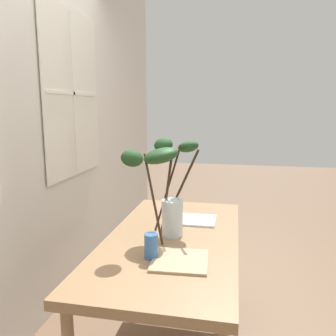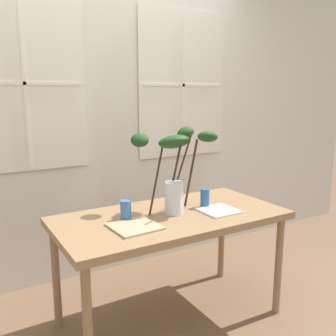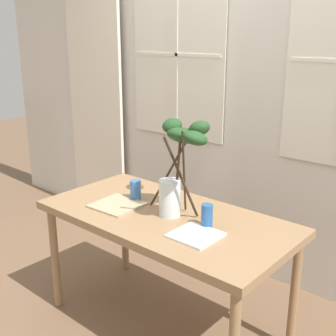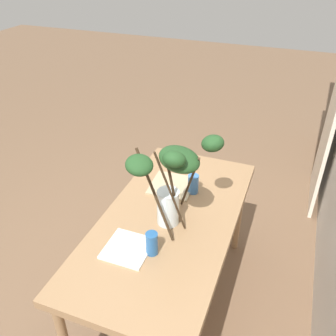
{
  "view_description": "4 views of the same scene",
  "coord_description": "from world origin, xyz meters",
  "px_view_note": "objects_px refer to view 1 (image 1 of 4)",
  "views": [
    {
      "loc": [
        -1.82,
        -0.34,
        1.48
      ],
      "look_at": [
        0.03,
        0.03,
        1.14
      ],
      "focal_mm": 36.62,
      "sensor_mm": 36.0,
      "label": 1
    },
    {
      "loc": [
        -1.19,
        -1.97,
        1.52
      ],
      "look_at": [
        -0.05,
        -0.05,
        1.06
      ],
      "focal_mm": 40.13,
      "sensor_mm": 36.0,
      "label": 2
    },
    {
      "loc": [
        1.51,
        -1.72,
        1.73
      ],
      "look_at": [
        -0.02,
        0.05,
        1.01
      ],
      "focal_mm": 46.42,
      "sensor_mm": 36.0,
      "label": 3
    },
    {
      "loc": [
        1.49,
        0.56,
        2.11
      ],
      "look_at": [
        -0.05,
        -0.02,
        1.05
      ],
      "focal_mm": 38.91,
      "sensor_mm": 36.0,
      "label": 4
    }
  ],
  "objects_px": {
    "plate_square_left": "(180,260)",
    "drinking_glass_blue_right": "(178,211)",
    "dining_table": "(172,248)",
    "drinking_glass_blue_left": "(151,246)",
    "plate_square_right": "(198,220)",
    "vase_with_branches": "(165,178)"
  },
  "relations": [
    {
      "from": "dining_table",
      "to": "plate_square_left",
      "type": "bearing_deg",
      "value": -162.96
    },
    {
      "from": "vase_with_branches",
      "to": "plate_square_right",
      "type": "xyz_separation_m",
      "value": [
        0.24,
        -0.17,
        -0.32
      ]
    },
    {
      "from": "dining_table",
      "to": "plate_square_right",
      "type": "relative_size",
      "value": 6.45
    },
    {
      "from": "plate_square_right",
      "to": "dining_table",
      "type": "bearing_deg",
      "value": 159.74
    },
    {
      "from": "dining_table",
      "to": "plate_square_right",
      "type": "xyz_separation_m",
      "value": [
        0.3,
        -0.11,
        0.08
      ]
    },
    {
      "from": "dining_table",
      "to": "drinking_glass_blue_left",
      "type": "distance_m",
      "value": 0.32
    },
    {
      "from": "drinking_glass_blue_left",
      "to": "plate_square_right",
      "type": "height_order",
      "value": "drinking_glass_blue_left"
    },
    {
      "from": "plate_square_right",
      "to": "vase_with_branches",
      "type": "bearing_deg",
      "value": 145.65
    },
    {
      "from": "dining_table",
      "to": "drinking_glass_blue_right",
      "type": "xyz_separation_m",
      "value": [
        0.28,
        0.01,
        0.13
      ]
    },
    {
      "from": "drinking_glass_blue_left",
      "to": "dining_table",
      "type": "bearing_deg",
      "value": -10.24
    },
    {
      "from": "plate_square_left",
      "to": "plate_square_right",
      "type": "relative_size",
      "value": 1.17
    },
    {
      "from": "drinking_glass_blue_left",
      "to": "plate_square_left",
      "type": "bearing_deg",
      "value": -94.55
    },
    {
      "from": "plate_square_left",
      "to": "drinking_glass_blue_right",
      "type": "bearing_deg",
      "value": 10.46
    },
    {
      "from": "vase_with_branches",
      "to": "drinking_glass_blue_left",
      "type": "xyz_separation_m",
      "value": [
        -0.35,
        -0.0,
        -0.27
      ]
    },
    {
      "from": "dining_table",
      "to": "vase_with_branches",
      "type": "xyz_separation_m",
      "value": [
        0.06,
        0.05,
        0.4
      ]
    },
    {
      "from": "drinking_glass_blue_left",
      "to": "drinking_glass_blue_right",
      "type": "relative_size",
      "value": 0.96
    },
    {
      "from": "dining_table",
      "to": "vase_with_branches",
      "type": "relative_size",
      "value": 2.57
    },
    {
      "from": "dining_table",
      "to": "drinking_glass_blue_left",
      "type": "relative_size",
      "value": 11.86
    },
    {
      "from": "plate_square_right",
      "to": "plate_square_left",
      "type": "bearing_deg",
      "value": 178.21
    },
    {
      "from": "drinking_glass_blue_left",
      "to": "plate_square_right",
      "type": "bearing_deg",
      "value": -15.47
    },
    {
      "from": "dining_table",
      "to": "drinking_glass_blue_left",
      "type": "bearing_deg",
      "value": 169.76
    },
    {
      "from": "dining_table",
      "to": "drinking_glass_blue_right",
      "type": "height_order",
      "value": "drinking_glass_blue_right"
    }
  ]
}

